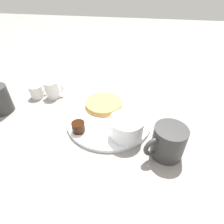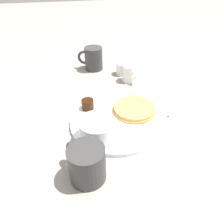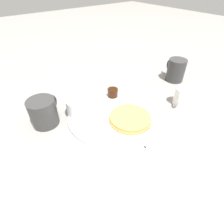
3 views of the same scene
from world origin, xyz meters
The scene contains 11 objects.
ground_plane centered at (0.00, 0.00, 0.00)m, with size 4.00×4.00×0.00m, color gray.
plate centered at (0.00, 0.00, 0.01)m, with size 0.28×0.28×0.01m.
pancake_stack centered at (-0.07, -0.03, 0.02)m, with size 0.14×0.14×0.02m.
bowl centered at (0.07, 0.07, 0.04)m, with size 0.10×0.10×0.06m.
syrup_cup centered at (0.08, -0.08, 0.03)m, with size 0.04×0.04×0.03m.
butter_ramekin centered at (0.08, 0.06, 0.03)m, with size 0.05×0.05×0.05m.
coffee_mug centered at (0.11, 0.18, 0.05)m, with size 0.09×0.11×0.09m.
creamer_pitcher_near centered at (-0.10, -0.25, 0.03)m, with size 0.05×0.07×0.07m.
creamer_pitcher_far centered at (-0.09, -0.32, 0.03)m, with size 0.06×0.06×0.05m.
fork centered at (-0.17, 0.02, 0.00)m, with size 0.03×0.13×0.00m.
second_mug centered at (0.02, -0.39, 0.05)m, with size 0.11×0.08×0.10m.
Camera 2 is at (0.11, 0.51, 0.44)m, focal length 35.00 mm.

